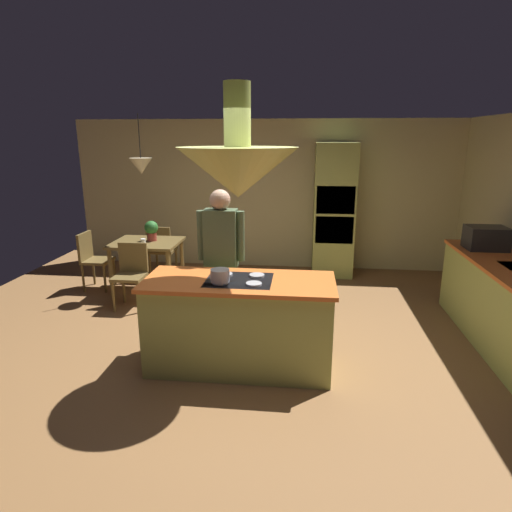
% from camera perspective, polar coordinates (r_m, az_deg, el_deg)
% --- Properties ---
extents(ground, '(8.16, 8.16, 0.00)m').
position_cam_1_polar(ground, '(4.78, -1.76, -12.90)').
color(ground, olive).
extents(wall_back, '(6.80, 0.10, 2.55)m').
position_cam_1_polar(wall_back, '(7.70, 1.76, 7.98)').
color(wall_back, beige).
rests_on(wall_back, ground).
extents(kitchen_island, '(1.86, 0.79, 0.94)m').
position_cam_1_polar(kitchen_island, '(4.39, -2.18, -8.79)').
color(kitchen_island, '#A8B259').
rests_on(kitchen_island, ground).
extents(counter_run_right, '(0.73, 2.45, 0.92)m').
position_cam_1_polar(counter_run_right, '(5.56, 29.77, -5.56)').
color(counter_run_right, '#A8B259').
rests_on(counter_run_right, ground).
extents(oven_tower, '(0.66, 0.62, 2.17)m').
position_cam_1_polar(oven_tower, '(7.32, 10.15, 5.87)').
color(oven_tower, '#A8B259').
rests_on(oven_tower, ground).
extents(dining_table, '(0.97, 0.82, 0.76)m').
position_cam_1_polar(dining_table, '(6.68, -14.07, 0.91)').
color(dining_table, brown).
rests_on(dining_table, ground).
extents(person_at_island, '(0.53, 0.23, 1.71)m').
position_cam_1_polar(person_at_island, '(4.88, -4.57, 0.18)').
color(person_at_island, tan).
rests_on(person_at_island, ground).
extents(range_hood, '(1.10, 1.10, 1.00)m').
position_cam_1_polar(range_hood, '(4.02, -2.40, 11.23)').
color(range_hood, '#A8B259').
extents(pendant_light_over_table, '(0.32, 0.32, 0.82)m').
position_cam_1_polar(pendant_light_over_table, '(6.50, -14.78, 11.33)').
color(pendant_light_over_table, beige).
extents(chair_facing_island, '(0.40, 0.40, 0.87)m').
position_cam_1_polar(chair_facing_island, '(6.16, -15.98, -1.85)').
color(chair_facing_island, brown).
rests_on(chair_facing_island, ground).
extents(chair_by_back_wall, '(0.40, 0.40, 0.87)m').
position_cam_1_polar(chair_by_back_wall, '(7.30, -12.32, 1.05)').
color(chair_by_back_wall, brown).
rests_on(chair_by_back_wall, ground).
extents(chair_at_corner, '(0.40, 0.40, 0.87)m').
position_cam_1_polar(chair_at_corner, '(7.06, -20.61, -0.06)').
color(chair_at_corner, brown).
rests_on(chair_at_corner, ground).
extents(potted_plant_on_table, '(0.20, 0.20, 0.30)m').
position_cam_1_polar(potted_plant_on_table, '(6.66, -13.51, 3.37)').
color(potted_plant_on_table, '#99382D').
rests_on(potted_plant_on_table, dining_table).
extents(cup_on_table, '(0.07, 0.07, 0.09)m').
position_cam_1_polar(cup_on_table, '(6.45, -14.53, 1.81)').
color(cup_on_table, white).
rests_on(cup_on_table, dining_table).
extents(microwave_on_counter, '(0.46, 0.36, 0.28)m').
position_cam_1_polar(microwave_on_counter, '(6.05, 27.87, 2.10)').
color(microwave_on_counter, '#232326').
rests_on(microwave_on_counter, counter_run_right).
extents(cooking_pot_on_cooktop, '(0.18, 0.18, 0.12)m').
position_cam_1_polar(cooking_pot_on_cooktop, '(4.11, -4.73, -2.57)').
color(cooking_pot_on_cooktop, '#B2B2B7').
rests_on(cooking_pot_on_cooktop, kitchen_island).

